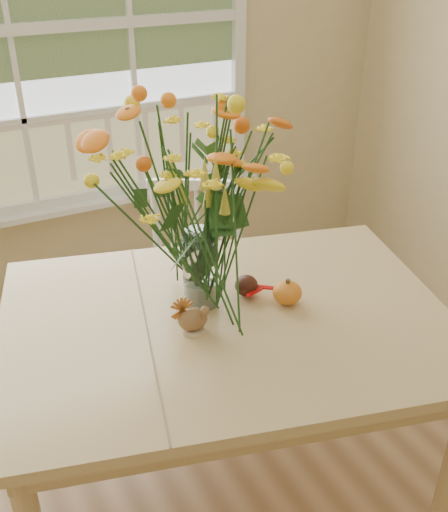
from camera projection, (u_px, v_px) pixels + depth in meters
name	position (u px, v px, depth m)	size (l,w,h in m)	color
wall_back	(15.00, 75.00, 2.72)	(4.00, 0.02, 2.70)	beige
window	(9.00, 34.00, 2.60)	(2.42, 0.12, 1.74)	silver
dining_table	(227.00, 338.00, 2.06)	(1.71, 1.40, 0.80)	tan
windsor_chair	(195.00, 274.00, 2.79)	(0.59, 0.58, 0.94)	white
flower_vase	(199.00, 195.00, 1.88)	(0.57, 0.57, 0.68)	white
pumpkin	(287.00, 294.00, 2.06)	(0.10, 0.10, 0.08)	orange
turkey_figurine	(193.00, 319.00, 1.91)	(0.11, 0.08, 0.12)	#CCB78C
dark_gourd	(246.00, 286.00, 2.10)	(0.13, 0.09, 0.07)	#38160F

